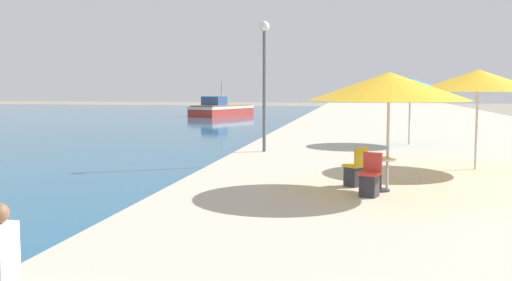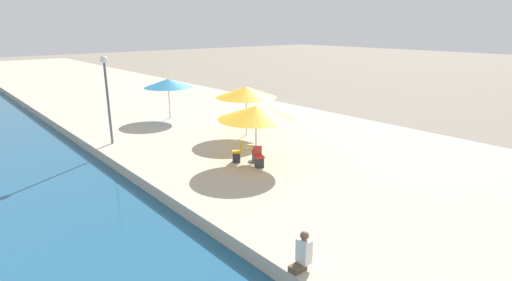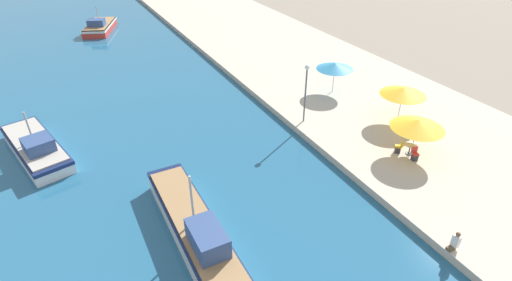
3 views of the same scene
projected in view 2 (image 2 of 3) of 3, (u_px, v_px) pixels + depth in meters
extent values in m
cube|color=#BCB29E|center=(115.00, 93.00, 38.20)|extent=(16.00, 90.00, 0.53)
cylinder|color=#B7B7B7|center=(256.00, 139.00, 18.03)|extent=(0.06, 0.06, 2.15)
cone|color=yellow|center=(256.00, 112.00, 17.69)|extent=(3.46, 3.46, 0.61)
cylinder|color=#B7B7B7|center=(246.00, 115.00, 22.44)|extent=(0.06, 0.06, 2.32)
cone|color=yellow|center=(246.00, 92.00, 22.07)|extent=(3.38, 3.38, 0.59)
cylinder|color=#B7B7B7|center=(169.00, 102.00, 26.53)|extent=(0.06, 0.06, 2.24)
cone|color=teal|center=(168.00, 83.00, 26.19)|extent=(3.18, 3.18, 0.56)
cylinder|color=#333338|center=(253.00, 161.00, 18.26)|extent=(0.44, 0.44, 0.04)
cylinder|color=#333338|center=(253.00, 155.00, 18.16)|extent=(0.08, 0.08, 0.70)
cylinder|color=beige|center=(253.00, 147.00, 18.06)|extent=(0.80, 0.80, 0.04)
cube|color=#2D2D33|center=(259.00, 162.00, 17.53)|extent=(0.43, 0.43, 0.45)
cube|color=red|center=(259.00, 157.00, 17.46)|extent=(0.51, 0.51, 0.06)
cube|color=red|center=(257.00, 150.00, 17.57)|extent=(0.40, 0.19, 0.40)
cube|color=#2D2D33|center=(237.00, 157.00, 18.20)|extent=(0.48, 0.48, 0.45)
cube|color=gold|center=(236.00, 152.00, 18.13)|extent=(0.56, 0.56, 0.06)
cube|color=gold|center=(241.00, 147.00, 18.07)|extent=(0.31, 0.34, 0.40)
cube|color=brown|center=(298.00, 268.00, 10.15)|extent=(0.43, 0.28, 0.16)
cube|color=silver|center=(304.00, 251.00, 10.17)|extent=(0.26, 0.36, 0.65)
sphere|color=brown|center=(305.00, 236.00, 10.05)|extent=(0.23, 0.23, 0.23)
cylinder|color=#565B60|center=(108.00, 104.00, 20.54)|extent=(0.12, 0.12, 4.20)
sphere|color=white|center=(104.00, 59.00, 19.91)|extent=(0.36, 0.36, 0.36)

